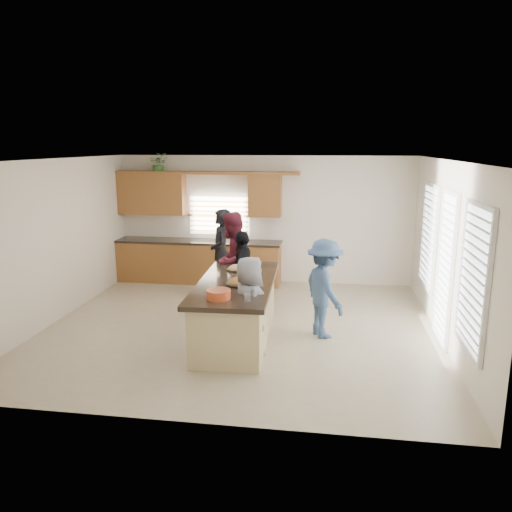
% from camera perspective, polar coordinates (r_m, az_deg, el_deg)
% --- Properties ---
extents(floor, '(6.50, 6.50, 0.00)m').
position_cam_1_polar(floor, '(8.55, -1.82, -8.14)').
color(floor, '#BCAC8C').
rests_on(floor, ground).
extents(room_shell, '(6.52, 6.02, 2.81)m').
position_cam_1_polar(room_shell, '(8.08, -1.91, 4.57)').
color(room_shell, silver).
rests_on(room_shell, ground).
extents(back_cabinetry, '(4.08, 0.66, 2.46)m').
position_cam_1_polar(back_cabinetry, '(11.19, -6.77, 1.63)').
color(back_cabinetry, brown).
rests_on(back_cabinetry, ground).
extents(right_wall_glazing, '(0.06, 4.00, 2.25)m').
position_cam_1_polar(right_wall_glazing, '(8.11, 20.92, -0.25)').
color(right_wall_glazing, white).
rests_on(right_wall_glazing, ground).
extents(island, '(1.24, 2.74, 0.95)m').
position_cam_1_polar(island, '(7.96, -2.26, -6.31)').
color(island, '#C9B77D').
rests_on(island, ground).
extents(platter_front, '(0.42, 0.42, 0.17)m').
position_cam_1_polar(platter_front, '(7.59, -1.89, -3.10)').
color(platter_front, black).
rests_on(platter_front, island).
extents(platter_mid, '(0.36, 0.36, 0.15)m').
position_cam_1_polar(platter_mid, '(8.01, -0.78, -2.24)').
color(platter_mid, black).
rests_on(platter_mid, island).
extents(platter_back, '(0.31, 0.31, 0.12)m').
position_cam_1_polar(platter_back, '(8.44, -2.30, -1.48)').
color(platter_back, black).
rests_on(platter_back, island).
extents(salad_bowl, '(0.34, 0.34, 0.13)m').
position_cam_1_polar(salad_bowl, '(6.92, -4.30, -4.32)').
color(salad_bowl, '#E25729').
rests_on(salad_bowl, island).
extents(clear_cup, '(0.09, 0.09, 0.11)m').
position_cam_1_polar(clear_cup, '(6.80, -0.98, -4.76)').
color(clear_cup, white).
rests_on(clear_cup, island).
extents(plate_stack, '(0.23, 0.23, 0.05)m').
position_cam_1_polar(plate_stack, '(8.58, -2.10, -1.25)').
color(plate_stack, '#B284C0').
rests_on(plate_stack, island).
extents(flower_vase, '(0.14, 0.14, 0.43)m').
position_cam_1_polar(flower_vase, '(8.96, -1.52, 0.74)').
color(flower_vase, silver).
rests_on(flower_vase, island).
extents(potted_plant, '(0.49, 0.45, 0.45)m').
position_cam_1_polar(potted_plant, '(11.33, -11.02, 10.36)').
color(potted_plant, '#3B7A30').
rests_on(potted_plant, back_cabinetry).
extents(woman_left_back, '(0.58, 0.74, 1.78)m').
position_cam_1_polar(woman_left_back, '(10.09, -4.01, 0.35)').
color(woman_left_back, black).
rests_on(woman_left_back, ground).
extents(woman_left_mid, '(0.86, 1.01, 1.83)m').
position_cam_1_polar(woman_left_mid, '(9.28, -2.81, -0.58)').
color(woman_left_mid, maroon).
rests_on(woman_left_mid, ground).
extents(woman_left_front, '(0.46, 0.93, 1.53)m').
position_cam_1_polar(woman_left_front, '(9.05, -1.52, -1.88)').
color(woman_left_front, black).
rests_on(woman_left_front, ground).
extents(woman_right_back, '(1.00, 1.19, 1.60)m').
position_cam_1_polar(woman_right_back, '(8.01, 7.82, -3.70)').
color(woman_right_back, '#344E73').
rests_on(woman_right_back, ground).
extents(woman_right_front, '(0.72, 0.85, 1.47)m').
position_cam_1_polar(woman_right_front, '(7.30, -0.76, -5.73)').
color(woman_right_front, gray).
rests_on(woman_right_front, ground).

